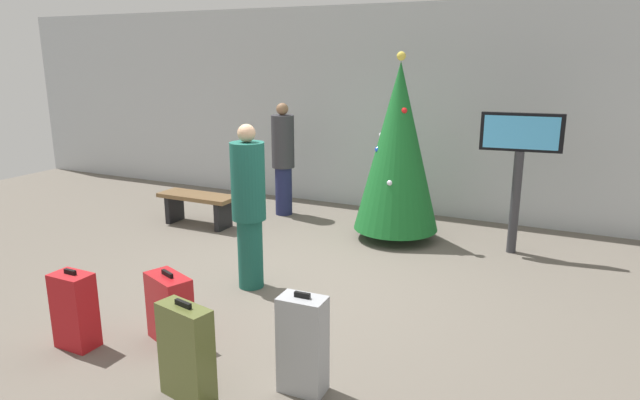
% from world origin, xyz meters
% --- Properties ---
extents(ground_plane, '(16.00, 16.00, 0.00)m').
position_xyz_m(ground_plane, '(0.00, 0.00, 0.00)').
color(ground_plane, '#665E54').
extents(back_wall, '(16.00, 0.20, 3.28)m').
position_xyz_m(back_wall, '(0.00, 3.54, 1.64)').
color(back_wall, '#B7BCC1').
rests_on(back_wall, ground_plane).
extents(holiday_tree, '(1.16, 1.16, 2.55)m').
position_xyz_m(holiday_tree, '(0.54, 2.03, 1.29)').
color(holiday_tree, '#4C3319').
rests_on(holiday_tree, ground_plane).
extents(flight_info_kiosk, '(0.99, 0.21, 1.81)m').
position_xyz_m(flight_info_kiosk, '(2.09, 2.15, 1.29)').
color(flight_info_kiosk, '#333338').
rests_on(flight_info_kiosk, ground_plane).
extents(waiting_bench, '(1.21, 0.44, 0.48)m').
position_xyz_m(waiting_bench, '(-2.34, 1.33, 0.35)').
color(waiting_bench, brown).
rests_on(waiting_bench, ground_plane).
extents(traveller_0, '(0.52, 0.52, 1.81)m').
position_xyz_m(traveller_0, '(-0.36, -0.29, 0.95)').
color(traveller_0, '#19594C').
rests_on(traveller_0, ground_plane).
extents(traveller_1, '(0.43, 0.43, 1.79)m').
position_xyz_m(traveller_1, '(-1.48, 2.43, 0.94)').
color(traveller_1, '#1E234C').
rests_on(traveller_1, ground_plane).
extents(suitcase_0, '(0.48, 0.27, 0.78)m').
position_xyz_m(suitcase_0, '(0.36, -2.27, 0.37)').
color(suitcase_0, '#59602D').
rests_on(suitcase_0, ground_plane).
extents(suitcase_1, '(0.35, 0.23, 0.72)m').
position_xyz_m(suitcase_1, '(-1.02, -2.09, 0.34)').
color(suitcase_1, '#B2191E').
rests_on(suitcase_1, ground_plane).
extents(suitcase_2, '(0.36, 0.23, 0.81)m').
position_xyz_m(suitcase_2, '(1.09, -1.81, 0.39)').
color(suitcase_2, '#9EA0A5').
rests_on(suitcase_2, ground_plane).
extents(suitcase_3, '(0.52, 0.39, 0.66)m').
position_xyz_m(suitcase_3, '(-0.34, -1.64, 0.31)').
color(suitcase_3, '#B2191E').
rests_on(suitcase_3, ground_plane).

